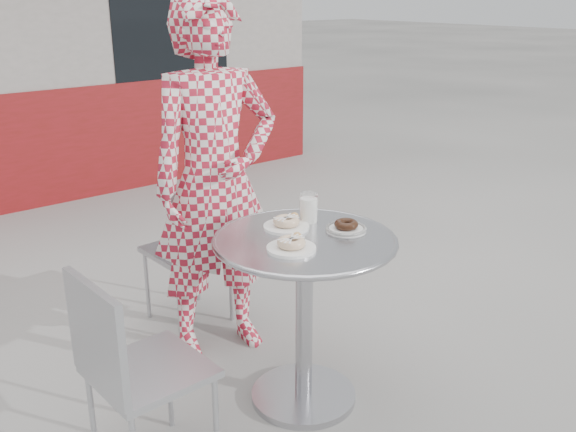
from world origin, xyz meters
TOP-DOWN VIEW (x-y plane):
  - ground at (0.00, 0.00)m, footprint 60.00×60.00m
  - bistro_table at (-0.04, 0.02)m, footprint 0.79×0.79m
  - chair_far at (-0.05, 1.00)m, footprint 0.41×0.41m
  - chair_left at (-0.80, 0.05)m, footprint 0.42×0.42m
  - seated_person at (-0.07, 0.66)m, footprint 0.72×0.54m
  - plate_far at (-0.03, 0.16)m, footprint 0.20×0.20m
  - plate_near at (-0.17, -0.05)m, footprint 0.20×0.20m
  - plate_checker at (0.15, -0.03)m, footprint 0.18×0.18m
  - milk_cup at (0.10, 0.16)m, footprint 0.08×0.08m

SIDE VIEW (x-z plane):
  - ground at x=0.00m, z-range 0.00..0.00m
  - chair_far at x=-0.05m, z-range -0.16..0.68m
  - chair_left at x=-0.80m, z-range -0.16..0.69m
  - bistro_table at x=-0.04m, z-range 0.20..1.01m
  - plate_checker at x=0.15m, z-range 0.79..0.84m
  - plate_near at x=-0.17m, z-range 0.79..0.85m
  - plate_far at x=-0.03m, z-range 0.79..0.85m
  - milk_cup at x=0.10m, z-range 0.80..0.93m
  - seated_person at x=-0.07m, z-range 0.00..1.81m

